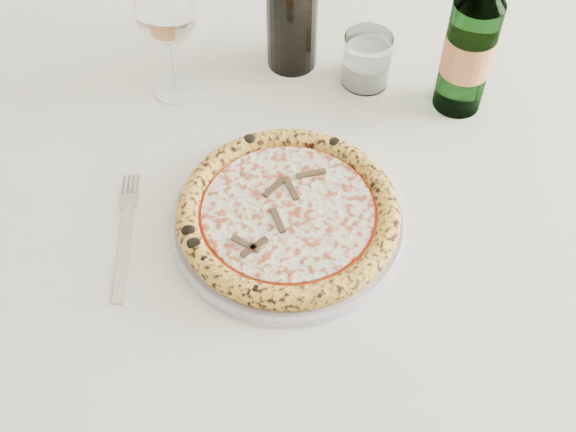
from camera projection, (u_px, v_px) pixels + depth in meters
name	position (u px, v px, depth m)	size (l,w,h in m)	color
floor	(376.00, 309.00, 1.76)	(5.00, 6.00, 0.02)	#555555
dining_table	(284.00, 205.00, 1.07)	(1.67, 1.10, 0.76)	brown
plate	(288.00, 221.00, 0.94)	(0.31, 0.31, 0.02)	silver
pizza	(288.00, 213.00, 0.93)	(0.29, 0.29, 0.03)	tan
fork	(125.00, 236.00, 0.94)	(0.03, 0.22, 0.00)	#A8A8A8
wine_glass	(166.00, 13.00, 1.00)	(0.09, 0.09, 0.19)	white
tumbler	(366.00, 63.00, 1.10)	(0.07, 0.07, 0.08)	white
beer_bottle	(470.00, 44.00, 1.01)	(0.07, 0.07, 0.28)	#3A693A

